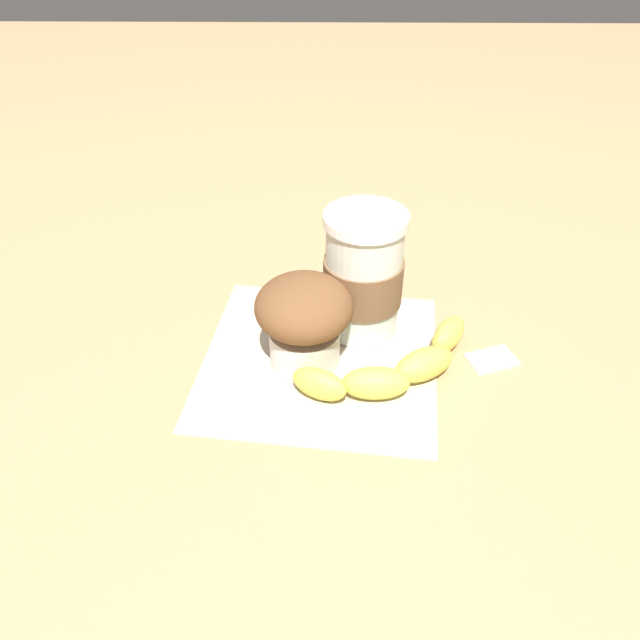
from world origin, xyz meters
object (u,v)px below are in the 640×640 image
object	(u,v)px
muffin	(304,320)
sugar_packet	(492,359)
coffee_cup	(363,275)
banana	(394,367)

from	to	relation	value
muffin	sugar_packet	distance (m)	0.20
muffin	sugar_packet	bearing A→B (deg)	91.22
coffee_cup	sugar_packet	bearing A→B (deg)	67.52
muffin	banana	xyz separation A→B (m)	(0.03, 0.09, -0.04)
muffin	banana	bearing A→B (deg)	73.82
coffee_cup	muffin	size ratio (longest dim) A/B	1.42
coffee_cup	muffin	bearing A→B (deg)	-45.28
coffee_cup	sugar_packet	world-z (taller)	coffee_cup
muffin	banana	world-z (taller)	muffin
coffee_cup	banana	world-z (taller)	coffee_cup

